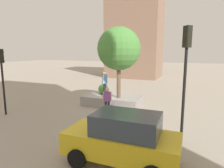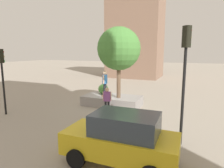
% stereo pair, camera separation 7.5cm
% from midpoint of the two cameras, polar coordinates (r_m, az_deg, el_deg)
% --- Properties ---
extents(ground_plane, '(120.00, 120.00, 0.00)m').
position_cam_midpoint_polar(ground_plane, '(14.75, -1.59, -6.15)').
color(ground_plane, '#9E9384').
extents(planter_ledge, '(4.23, 2.12, 0.70)m').
position_cam_midpoint_polar(planter_ledge, '(14.65, -0.15, -4.83)').
color(planter_ledge, gray).
rests_on(planter_ledge, ground).
extents(plaza_tree, '(2.97, 2.97, 4.93)m').
position_cam_midpoint_polar(plaza_tree, '(13.71, 1.84, 10.13)').
color(plaza_tree, brown).
rests_on(plaza_tree, planter_ledge).
extents(boxwood_shrub, '(0.76, 0.76, 0.76)m').
position_cam_midpoint_polar(boxwood_shrub, '(15.24, -2.72, -1.45)').
color(boxwood_shrub, '#4C8C3D').
rests_on(boxwood_shrub, planter_ledge).
extents(skateboard, '(0.24, 0.81, 0.07)m').
position_cam_midpoint_polar(skateboard, '(14.60, -2.19, -3.24)').
color(skateboard, brown).
rests_on(skateboard, planter_ledge).
extents(skateboarder, '(0.27, 0.60, 1.77)m').
position_cam_midpoint_polar(skateboarder, '(14.41, -2.22, 0.79)').
color(skateboarder, black).
rests_on(skateboarder, skateboard).
extents(sedan_parked, '(4.05, 1.95, 1.87)m').
position_cam_midpoint_polar(sedan_parked, '(7.17, 2.76, -15.42)').
color(sedan_parked, gold).
rests_on(sedan_parked, ground).
extents(traffic_light_corner, '(0.32, 0.36, 4.11)m').
position_cam_midpoint_polar(traffic_light_corner, '(13.88, -29.36, 3.52)').
color(traffic_light_corner, black).
rests_on(traffic_light_corner, ground).
extents(traffic_light_median, '(0.37, 0.37, 4.96)m').
position_cam_midpoint_polar(traffic_light_median, '(8.53, 20.33, 4.77)').
color(traffic_light_median, black).
rests_on(traffic_light_median, ground).
extents(bystander_watching, '(0.55, 0.32, 1.67)m').
position_cam_midpoint_polar(bystander_watching, '(12.69, -1.56, -4.22)').
color(bystander_watching, black).
rests_on(bystander_watching, ground).
extents(plaza_lowrise_south, '(7.78, 6.07, 15.87)m').
position_cam_midpoint_polar(plaza_lowrise_south, '(31.41, 6.66, 16.65)').
color(plaza_lowrise_south, '#8C6B56').
rests_on(plaza_lowrise_south, ground).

